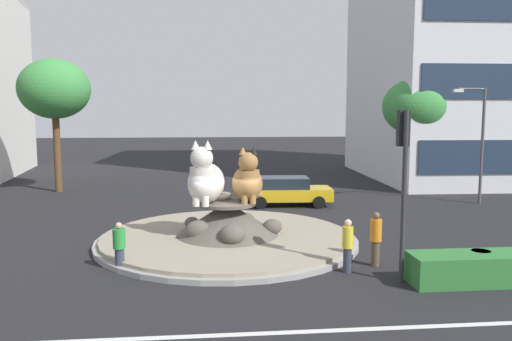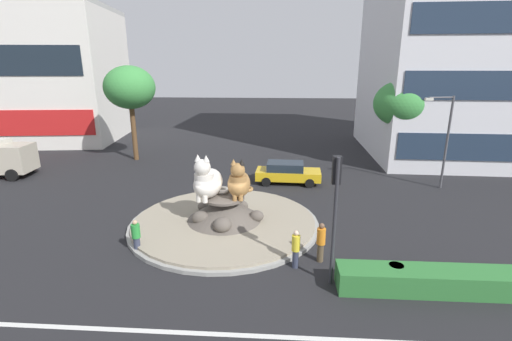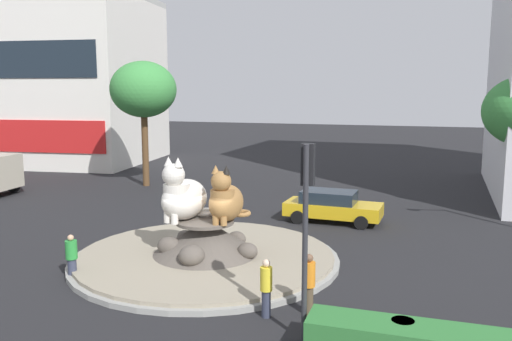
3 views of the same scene
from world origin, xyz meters
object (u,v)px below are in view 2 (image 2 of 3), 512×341
broadleaf_tree_behind_island (130,88)px  sedan_on_far_lane (287,172)px  pedestrian_yellow_shirt (296,248)px  cat_statue_white (207,182)px  streetlight_arm (445,136)px  second_tree_near_tower (401,104)px  cat_statue_tabby (239,182)px  pedestrian_green_shirt (136,236)px  pedestrian_orange_shirt (321,241)px  traffic_light_mast (335,197)px  office_tower (480,1)px  shophouse_block (8,75)px  litter_bin (395,275)px

broadleaf_tree_behind_island → sedan_on_far_lane: broadleaf_tree_behind_island is taller
broadleaf_tree_behind_island → pedestrian_yellow_shirt: size_ratio=4.86×
cat_statue_white → streetlight_arm: bearing=131.2°
second_tree_near_tower → cat_statue_tabby: bearing=-134.6°
pedestrian_green_shirt → pedestrian_orange_shirt: pedestrian_orange_shirt is taller
pedestrian_green_shirt → pedestrian_yellow_shirt: size_ratio=0.92×
traffic_light_mast → broadleaf_tree_behind_island: (-15.01, 18.36, 2.82)m
office_tower → pedestrian_orange_shirt: size_ratio=15.25×
traffic_light_mast → broadleaf_tree_behind_island: bearing=38.9°
cat_statue_tabby → office_tower: size_ratio=0.08×
second_tree_near_tower → pedestrian_green_shirt: 22.38m
broadleaf_tree_behind_island → second_tree_near_tower: bearing=-3.9°
cat_statue_tabby → second_tree_near_tower: (11.63, 11.77, 2.94)m
cat_statue_white → pedestrian_orange_shirt: bearing=74.7°
traffic_light_mast → shophouse_block: 42.11m
cat_statue_tabby → second_tree_near_tower: size_ratio=0.30×
cat_statue_white → streetlight_arm: (14.71, 7.07, 1.25)m
cat_statue_tabby → traffic_light_mast: size_ratio=0.42×
pedestrian_yellow_shirt → litter_bin: size_ratio=1.89×
pedestrian_orange_shirt → office_tower: bearing=-5.3°
shophouse_block → litter_bin: shophouse_block is taller
cat_statue_white → second_tree_near_tower: 18.11m
shophouse_block → broadleaf_tree_behind_island: 19.22m
shophouse_block → pedestrian_orange_shirt: shophouse_block is taller
litter_bin → office_tower: bearing=60.9°
shophouse_block → streetlight_arm: (41.21, -14.93, -3.53)m
cat_statue_white → litter_bin: cat_statue_white is taller
sedan_on_far_lane → litter_bin: (3.88, -12.54, -0.35)m
traffic_light_mast → broadleaf_tree_behind_island: size_ratio=0.62×
second_tree_near_tower → pedestrian_orange_shirt: size_ratio=3.98×
cat_statue_white → broadleaf_tree_behind_island: broadleaf_tree_behind_island is taller
pedestrian_yellow_shirt → shophouse_block: bearing=-146.3°
traffic_light_mast → litter_bin: traffic_light_mast is taller
cat_statue_white → sedan_on_far_lane: cat_statue_white is taller
shophouse_block → litter_bin: (34.69, -26.96, -6.79)m
streetlight_arm → sedan_on_far_lane: size_ratio=1.34×
litter_bin → sedan_on_far_lane: bearing=107.2°
shophouse_block → pedestrian_orange_shirt: bearing=-45.3°
second_tree_near_tower → pedestrian_orange_shirt: second_tree_near_tower is taller
streetlight_arm → traffic_light_mast: bearing=42.2°
office_tower → sedan_on_far_lane: size_ratio=5.81×
streetlight_arm → sedan_on_far_lane: 10.82m
office_tower → cat_statue_tabby: bearing=-135.8°
cat_statue_tabby → second_tree_near_tower: bearing=135.2°
cat_statue_tabby → shophouse_block: 35.87m
cat_statue_white → pedestrian_green_shirt: 4.38m
cat_statue_white → shophouse_block: (-26.50, 22.01, 4.78)m
broadleaf_tree_behind_island → sedan_on_far_lane: bearing=-23.7°
shophouse_block → pedestrian_orange_shirt: (32.01, -25.30, -6.30)m
pedestrian_orange_shirt → sedan_on_far_lane: 10.95m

